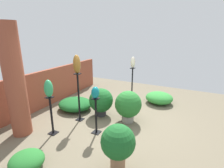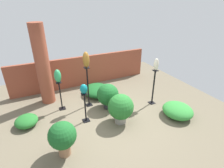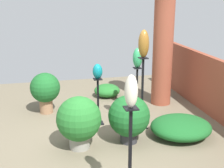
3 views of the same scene
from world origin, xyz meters
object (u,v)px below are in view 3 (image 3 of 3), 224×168
Objects in this scene: pedestal_bronze at (142,96)px; potted_plant_near_pillar at (129,117)px; pedestal_jade at (137,91)px; potted_plant_front_right at (45,89)px; art_vase_bronze at (144,44)px; potted_plant_mid_right at (79,120)px; pedestal_ivory at (130,159)px; art_vase_teal at (98,71)px; art_vase_ivory at (131,91)px; pedestal_teal at (98,104)px; brick_pillar at (163,47)px; art_vase_jade at (138,58)px.

potted_plant_near_pillar is (0.53, -0.40, -0.16)m from pedestal_bronze.
potted_plant_front_right is at bearing -99.38° from pedestal_jade.
potted_plant_front_right is (-0.32, -1.93, 0.09)m from pedestal_jade.
pedestal_jade is 1.48m from art_vase_bronze.
potted_plant_front_right is at bearing -124.08° from art_vase_bronze.
potted_plant_mid_right is 1.06× the size of potted_plant_near_pillar.
pedestal_ivory reaches higher than art_vase_teal.
potted_plant_near_pillar is at bearing 91.13° from potted_plant_mid_right.
potted_plant_near_pillar is at bearing 164.37° from art_vase_ivory.
pedestal_teal is 2.58m from art_vase_ivory.
pedestal_bronze is 0.68m from potted_plant_near_pillar.
art_vase_bronze is 1.77m from potted_plant_mid_right.
art_vase_ivory is at bearing -22.15° from art_vase_bronze.
brick_pillar reaches higher than pedestal_teal.
potted_plant_mid_right is 0.86m from potted_plant_near_pillar.
pedestal_bronze is 3.25× the size of art_vase_jade.
pedestal_ivory is 4.27× the size of art_vase_teal.
brick_pillar reaches higher than potted_plant_near_pillar.
potted_plant_mid_right is at bearing -88.87° from potted_plant_near_pillar.
art_vase_ivory is at bearing -15.63° from potted_plant_near_pillar.
pedestal_jade is (0.33, -0.69, -0.90)m from brick_pillar.
art_vase_teal is 1.02m from art_vase_bronze.
art_vase_jade is at bearing 168.92° from pedestal_bronze.
art_vase_teal is 1.40m from potted_plant_front_right.
art_vase_jade is 0.48× the size of potted_plant_front_right.
art_vase_bronze is (0.36, 0.78, 1.20)m from pedestal_teal.
pedestal_teal is at bearing 151.77° from potted_plant_mid_right.
pedestal_ivory is (2.38, -0.04, 0.15)m from pedestal_teal.
pedestal_bronze is 1.56× the size of potted_plant_front_right.
pedestal_ivory is 2.43m from art_vase_teal.
art_vase_jade reaches higher than pedestal_ivory.
brick_pillar reaches higher than pedestal_ivory.
pedestal_ivory is at bearing 16.60° from potted_plant_mid_right.
pedestal_teal is 1.04× the size of potted_plant_mid_right.
potted_plant_front_right is at bearing -89.80° from brick_pillar.
pedestal_teal is 0.65m from art_vase_teal.
pedestal_ivory is at bearing -15.63° from potted_plant_near_pillar.
pedestal_bronze is 1.04m from art_vase_jade.
pedestal_teal is 2.38m from pedestal_ivory.
pedestal_jade is 3.37× the size of art_vase_teal.
pedestal_bronze is at bearing 157.85° from pedestal_ivory.
brick_pillar is 6.77× the size of art_vase_ivory.
art_vase_jade is (-0.51, 0.95, 0.76)m from pedestal_teal.
pedestal_bronze is at bearing 65.37° from art_vase_teal.
potted_plant_mid_right reaches higher than potted_plant_front_right.
art_vase_bronze reaches higher than pedestal_jade.
art_vase_bronze is (0.36, 0.78, 0.55)m from art_vase_teal.
potted_plant_near_pillar is (1.72, 1.35, -0.06)m from potted_plant_front_right.
brick_pillar is 2.18× the size of pedestal_ivory.
potted_plant_near_pillar is at bearing 22.87° from art_vase_teal.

